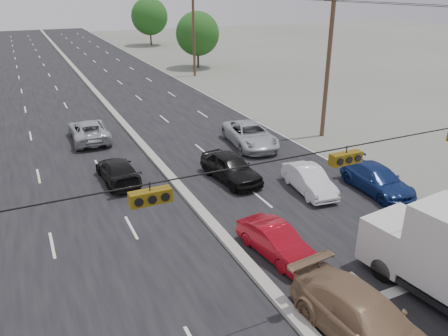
{
  "coord_description": "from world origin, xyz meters",
  "views": [
    {
      "loc": [
        -6.95,
        -9.37,
        10.23
      ],
      "look_at": [
        1.19,
        7.83,
        2.2
      ],
      "focal_mm": 35.0,
      "sensor_mm": 36.0,
      "label": 1
    }
  ],
  "objects": [
    {
      "name": "ground",
      "position": [
        0.0,
        0.0,
        0.0
      ],
      "size": [
        200.0,
        200.0,
        0.0
      ],
      "primitive_type": "plane",
      "color": "#606356",
      "rests_on": "ground"
    },
    {
      "name": "road_surface",
      "position": [
        0.0,
        30.0,
        0.0
      ],
      "size": [
        20.0,
        160.0,
        0.02
      ],
      "primitive_type": "cube",
      "color": "black",
      "rests_on": "ground"
    },
    {
      "name": "center_median",
      "position": [
        0.0,
        30.0,
        0.1
      ],
      "size": [
        0.5,
        160.0,
        0.2
      ],
      "primitive_type": "cube",
      "color": "gray",
      "rests_on": "ground"
    },
    {
      "name": "utility_pole_right_b",
      "position": [
        12.5,
        15.0,
        5.11
      ],
      "size": [
        1.6,
        0.3,
        10.0
      ],
      "color": "#422D1E",
      "rests_on": "ground"
    },
    {
      "name": "utility_pole_right_c",
      "position": [
        12.5,
        40.0,
        5.11
      ],
      "size": [
        1.6,
        0.3,
        10.0
      ],
      "color": "#422D1E",
      "rests_on": "ground"
    },
    {
      "name": "traffic_signals",
      "position": [
        1.4,
        0.0,
        5.49
      ],
      "size": [
        25.0,
        0.3,
        0.54
      ],
      "color": "black",
      "rests_on": "ground"
    },
    {
      "name": "tree_right_mid",
      "position": [
        15.0,
        45.0,
        4.34
      ],
      "size": [
        5.6,
        5.6,
        7.14
      ],
      "color": "#382619",
      "rests_on": "ground"
    },
    {
      "name": "tree_right_far",
      "position": [
        16.0,
        70.0,
        4.96
      ],
      "size": [
        6.4,
        6.4,
        8.16
      ],
      "color": "#382619",
      "rests_on": "ground"
    },
    {
      "name": "tan_sedan",
      "position": [
        1.4,
        -1.78,
        0.78
      ],
      "size": [
        2.72,
        5.57,
        1.56
      ],
      "primitive_type": "imported",
      "rotation": [
        0.0,
        0.0,
        0.1
      ],
      "color": "#836347",
      "rests_on": "ground"
    },
    {
      "name": "red_sedan",
      "position": [
        1.4,
        3.36,
        0.63
      ],
      "size": [
        1.81,
        3.99,
        1.27
      ],
      "primitive_type": "imported",
      "rotation": [
        0.0,
        0.0,
        0.13
      ],
      "color": "maroon",
      "rests_on": "ground"
    },
    {
      "name": "queue_car_a",
      "position": [
        3.0,
        10.78,
        0.77
      ],
      "size": [
        2.31,
        4.67,
        1.53
      ],
      "primitive_type": "imported",
      "rotation": [
        0.0,
        0.0,
        0.12
      ],
      "color": "black",
      "rests_on": "ground"
    },
    {
      "name": "queue_car_b",
      "position": [
        6.11,
        7.68,
        0.66
      ],
      "size": [
        1.86,
        4.15,
        1.32
      ],
      "primitive_type": "imported",
      "rotation": [
        0.0,
        0.0,
        -0.12
      ],
      "color": "white",
      "rests_on": "ground"
    },
    {
      "name": "queue_car_c",
      "position": [
        6.7,
        15.34,
        0.77
      ],
      "size": [
        3.24,
        5.83,
        1.54
      ],
      "primitive_type": "imported",
      "rotation": [
        0.0,
        0.0,
        -0.13
      ],
      "color": "#ADB1B5",
      "rests_on": "ground"
    },
    {
      "name": "queue_car_d",
      "position": [
        9.36,
        6.14,
        0.68
      ],
      "size": [
        2.21,
        4.83,
        1.37
      ],
      "primitive_type": "imported",
      "rotation": [
        0.0,
        0.0,
        -0.06
      ],
      "color": "navy",
      "rests_on": "ground"
    },
    {
      "name": "oncoming_near",
      "position": [
        -2.76,
        13.3,
        0.64
      ],
      "size": [
        1.93,
        4.44,
        1.27
      ],
      "primitive_type": "imported",
      "rotation": [
        0.0,
        0.0,
        3.18
      ],
      "color": "black",
      "rests_on": "ground"
    },
    {
      "name": "oncoming_far",
      "position": [
        -3.03,
        21.16,
        0.73
      ],
      "size": [
        2.54,
        5.3,
        1.46
      ],
      "primitive_type": "imported",
      "rotation": [
        0.0,
        0.0,
        3.12
      ],
      "color": "#A1A4A8",
      "rests_on": "ground"
    }
  ]
}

